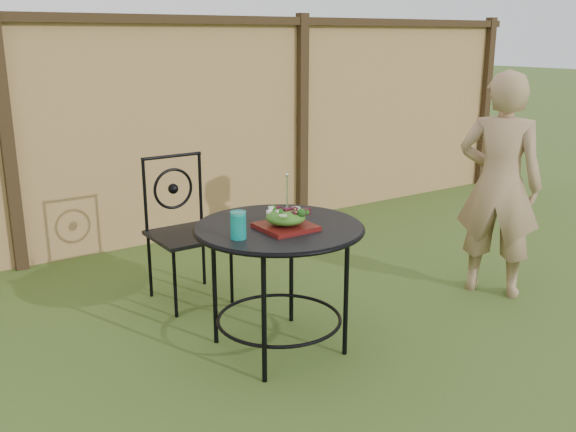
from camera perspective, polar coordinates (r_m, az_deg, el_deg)
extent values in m
plane|color=#2A4616|center=(3.92, 3.90, -10.02)|extent=(60.00, 60.00, 0.00)
cube|color=tan|center=(5.49, -10.28, 7.08)|extent=(8.00, 0.05, 1.80)
cube|color=black|center=(5.39, -10.55, 16.84)|extent=(8.00, 0.07, 0.07)
cube|color=black|center=(5.06, -23.68, 5.86)|extent=(0.09, 0.09, 1.90)
cube|color=black|center=(6.08, 1.25, 8.62)|extent=(0.09, 0.09, 1.90)
cube|color=black|center=(7.87, 17.10, 9.57)|extent=(0.09, 0.09, 1.90)
cylinder|color=black|center=(3.43, -0.83, -0.99)|extent=(0.90, 0.90, 0.02)
torus|color=black|center=(3.43, -0.83, -1.08)|extent=(0.92, 0.92, 0.02)
torus|color=black|center=(3.62, -0.79, -9.12)|extent=(0.70, 0.70, 0.02)
cylinder|color=black|center=(3.89, 0.30, -4.56)|extent=(0.03, 0.03, 0.71)
cylinder|color=black|center=(3.64, -6.55, -6.13)|extent=(0.03, 0.03, 0.71)
cylinder|color=black|center=(3.22, -2.14, -9.04)|extent=(0.03, 0.03, 0.71)
cylinder|color=black|center=(3.50, 5.18, -6.99)|extent=(0.03, 0.03, 0.71)
cube|color=black|center=(4.23, -8.82, -1.70)|extent=(0.46, 0.46, 0.03)
cylinder|color=black|center=(4.30, -10.31, 5.26)|extent=(0.42, 0.02, 0.02)
torus|color=black|center=(4.34, -10.17, 2.40)|extent=(0.28, 0.02, 0.28)
cylinder|color=black|center=(4.05, -10.01, -5.99)|extent=(0.02, 0.02, 0.44)
cylinder|color=black|center=(4.22, -5.05, -4.93)|extent=(0.02, 0.02, 0.44)
cylinder|color=black|center=(4.40, -12.18, -4.35)|extent=(0.02, 0.02, 0.44)
cylinder|color=black|center=(4.55, -7.52, -3.43)|extent=(0.02, 0.02, 0.44)
cylinder|color=black|center=(4.27, -12.60, 1.77)|extent=(0.02, 0.02, 0.50)
cylinder|color=black|center=(4.43, -7.80, 2.50)|extent=(0.02, 0.02, 0.50)
imported|color=#A07E5B|center=(4.47, 18.26, 2.62)|extent=(0.58, 0.65, 1.50)
cube|color=#421009|center=(3.36, -0.21, -0.96)|extent=(0.27, 0.27, 0.02)
ellipsoid|color=#235614|center=(3.35, -0.21, -0.11)|extent=(0.21, 0.21, 0.08)
cylinder|color=silver|center=(3.32, -0.07, 2.08)|extent=(0.01, 0.01, 0.18)
cylinder|color=#0C948D|center=(3.20, -4.44, -0.81)|extent=(0.08, 0.08, 0.14)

